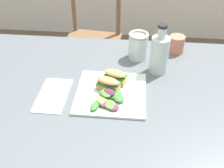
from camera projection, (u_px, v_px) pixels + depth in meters
dining_table at (104, 112)px, 1.22m from camera, size 1.23×0.85×0.74m
chair_wooden_far at (92, 41)px, 2.05m from camera, size 0.44×0.44×0.87m
plate_lunch at (111, 93)px, 1.11m from camera, size 0.28×0.28×0.01m
sandwich_half_front at (108, 84)px, 1.10m from camera, size 0.10×0.08×0.06m
sandwich_half_back at (115, 76)px, 1.14m from camera, size 0.10×0.08×0.06m
salad_mixed_greens at (108, 99)px, 1.05m from camera, size 0.14×0.13×0.03m
napkin_folded at (53, 95)px, 1.11m from camera, size 0.12×0.21×0.00m
fork_on_napkin at (54, 92)px, 1.12m from camera, size 0.03×0.19×0.00m
bottle_cold_brew at (159, 56)px, 1.19m from camera, size 0.08×0.08×0.22m
mason_jar_iced_tea at (138, 47)px, 1.29m from camera, size 0.09×0.09×0.13m
cup_extra_side at (176, 44)px, 1.34m from camera, size 0.07×0.07×0.09m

